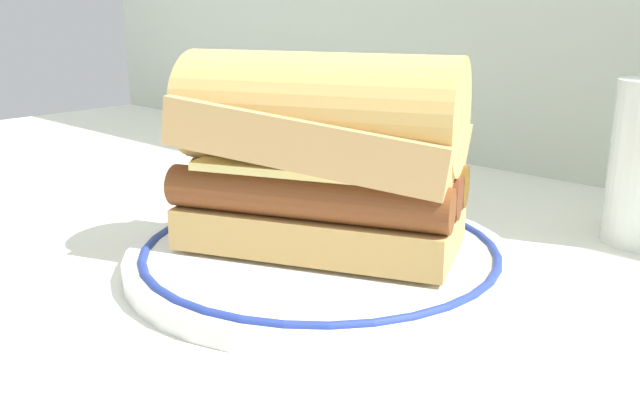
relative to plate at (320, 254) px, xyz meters
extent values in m
plane|color=silver|center=(0.02, 0.02, -0.01)|extent=(1.50, 1.50, 0.00)
cylinder|color=white|center=(0.00, 0.00, 0.00)|extent=(0.25, 0.25, 0.01)
torus|color=navy|center=(0.00, 0.00, 0.00)|extent=(0.23, 0.23, 0.01)
cube|color=tan|center=(0.00, 0.00, 0.02)|extent=(0.19, 0.15, 0.03)
cylinder|color=brown|center=(0.01, -0.03, 0.05)|extent=(0.17, 0.09, 0.03)
cylinder|color=brown|center=(0.00, 0.00, 0.05)|extent=(0.17, 0.09, 0.03)
cylinder|color=brown|center=(-0.01, 0.03, 0.05)|extent=(0.17, 0.09, 0.03)
cube|color=#EAD67A|center=(0.00, 0.00, 0.06)|extent=(0.16, 0.13, 0.01)
cube|color=tan|center=(0.00, 0.00, 0.08)|extent=(0.20, 0.15, 0.05)
cylinder|color=tan|center=(0.00, 0.00, 0.10)|extent=(0.19, 0.13, 0.07)
camera|label=1|loc=(0.29, -0.31, 0.16)|focal=38.67mm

